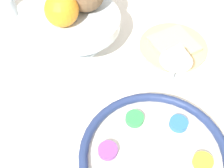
% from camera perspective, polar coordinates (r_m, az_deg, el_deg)
% --- Properties ---
extents(seder_plate, '(0.32, 0.32, 0.03)m').
position_cam_1_polar(seder_plate, '(0.67, 7.81, -13.00)').
color(seder_plate, silver).
rests_on(seder_plate, dining_table).
extents(wine_glass, '(0.08, 0.08, 0.14)m').
position_cam_1_polar(wine_glass, '(0.72, 11.94, 5.53)').
color(wine_glass, silver).
rests_on(wine_glass, dining_table).
extents(fruit_stand, '(0.22, 0.22, 0.10)m').
position_cam_1_polar(fruit_stand, '(0.83, -6.24, 10.97)').
color(fruit_stand, silver).
rests_on(fruit_stand, dining_table).
extents(orange_fruit, '(0.08, 0.08, 0.08)m').
position_cam_1_polar(orange_fruit, '(0.77, -9.21, 13.25)').
color(orange_fruit, orange).
rests_on(orange_fruit, fruit_stand).
extents(bread_plate, '(0.19, 0.19, 0.02)m').
position_cam_1_polar(bread_plate, '(0.88, 11.17, 6.91)').
color(bread_plate, tan).
rests_on(bread_plate, dining_table).
extents(napkin_roll, '(0.15, 0.10, 0.05)m').
position_cam_1_polar(napkin_roll, '(0.81, 19.83, 1.03)').
color(napkin_roll, white).
rests_on(napkin_roll, dining_table).
extents(cup_near, '(0.06, 0.06, 0.06)m').
position_cam_1_polar(cup_near, '(1.01, -18.95, 13.35)').
color(cup_near, silver).
rests_on(cup_near, dining_table).
extents(cup_far, '(0.06, 0.06, 0.06)m').
position_cam_1_polar(cup_far, '(0.95, -14.62, 12.11)').
color(cup_far, silver).
rests_on(cup_far, dining_table).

